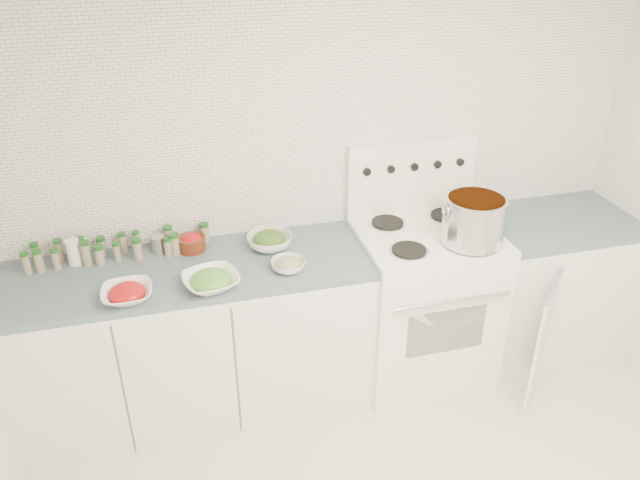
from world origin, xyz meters
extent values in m
cube|color=white|center=(0.00, 1.51, 1.25)|extent=(3.50, 0.02, 2.50)
cube|color=white|center=(-0.82, 1.19, 0.43)|extent=(1.85, 0.62, 0.86)
cube|color=#445966|center=(-0.82, 1.19, 0.88)|extent=(1.85, 0.62, 0.03)
cube|color=white|center=(0.48, 1.18, 0.46)|extent=(0.76, 0.65, 0.92)
cube|color=black|center=(0.48, 0.86, 0.50)|extent=(0.45, 0.01, 0.28)
cylinder|color=silver|center=(0.48, 0.82, 0.72)|extent=(0.65, 0.02, 0.02)
cube|color=white|center=(0.48, 1.18, 0.93)|extent=(0.76, 0.65, 0.01)
cube|color=white|center=(0.48, 1.47, 1.15)|extent=(0.76, 0.06, 0.43)
cylinder|color=silver|center=(0.30, 1.02, 0.94)|extent=(0.21, 0.21, 0.01)
cylinder|color=black|center=(0.30, 1.02, 0.94)|extent=(0.18, 0.18, 0.01)
cylinder|color=silver|center=(0.66, 1.02, 0.94)|extent=(0.21, 0.21, 0.01)
cylinder|color=black|center=(0.66, 1.02, 0.94)|extent=(0.18, 0.18, 0.01)
cylinder|color=silver|center=(0.30, 1.33, 0.94)|extent=(0.21, 0.21, 0.01)
cylinder|color=black|center=(0.30, 1.33, 0.94)|extent=(0.18, 0.18, 0.01)
cylinder|color=silver|center=(0.66, 1.33, 0.94)|extent=(0.21, 0.21, 0.01)
cylinder|color=black|center=(0.66, 1.33, 0.94)|extent=(0.18, 0.18, 0.01)
cylinder|color=black|center=(0.20, 1.44, 1.22)|extent=(0.04, 0.02, 0.04)
cylinder|color=black|center=(0.34, 1.44, 1.22)|extent=(0.04, 0.02, 0.04)
cylinder|color=black|center=(0.48, 1.44, 1.22)|extent=(0.04, 0.02, 0.04)
cylinder|color=black|center=(0.62, 1.44, 1.22)|extent=(0.04, 0.02, 0.04)
cylinder|color=black|center=(0.76, 1.44, 1.22)|extent=(0.04, 0.02, 0.04)
cube|color=white|center=(1.30, 1.19, 0.43)|extent=(0.89, 0.62, 0.86)
cube|color=#445966|center=(1.30, 1.19, 0.88)|extent=(0.89, 0.62, 0.03)
cube|color=white|center=(1.01, 0.74, 0.43)|extent=(0.29, 0.30, 0.70)
cylinder|color=silver|center=(0.65, 1.01, 1.07)|extent=(0.32, 0.32, 0.25)
cylinder|color=orange|center=(0.65, 1.01, 1.18)|extent=(0.29, 0.29, 0.03)
torus|color=silver|center=(0.48, 1.01, 1.15)|extent=(0.01, 0.08, 0.08)
torus|color=silver|center=(0.82, 1.01, 1.15)|extent=(0.01, 0.08, 0.08)
imported|color=white|center=(-1.11, 0.98, 0.93)|extent=(0.24, 0.24, 0.06)
ellipsoid|color=#B60F13|center=(-1.11, 0.98, 0.94)|extent=(0.17, 0.17, 0.08)
imported|color=white|center=(-0.72, 0.98, 0.93)|extent=(0.31, 0.31, 0.06)
ellipsoid|color=#42822A|center=(-0.72, 0.98, 0.95)|extent=(0.19, 0.19, 0.09)
imported|color=white|center=(-0.38, 1.29, 0.94)|extent=(0.29, 0.29, 0.07)
ellipsoid|color=#285217|center=(-0.38, 1.29, 0.96)|extent=(0.17, 0.17, 0.08)
imported|color=white|center=(-0.33, 1.04, 0.93)|extent=(0.20, 0.20, 0.05)
ellipsoid|color=#2F5321|center=(-0.33, 1.04, 0.94)|extent=(0.12, 0.12, 0.06)
cylinder|color=#551E0E|center=(-0.79, 1.38, 0.94)|extent=(0.15, 0.15, 0.07)
ellipsoid|color=#B00C15|center=(-0.79, 1.38, 0.96)|extent=(0.11, 0.11, 0.05)
cylinder|color=white|center=(-1.37, 1.38, 0.97)|extent=(0.08, 0.08, 0.14)
cylinder|color=#A49C8B|center=(-0.96, 1.39, 0.95)|extent=(0.09, 0.09, 0.09)
cylinder|color=gray|center=(-1.56, 1.44, 0.95)|extent=(0.04, 0.04, 0.10)
cylinder|color=#164E18|center=(-1.56, 1.44, 1.00)|extent=(0.04, 0.04, 0.02)
cylinder|color=gray|center=(-1.45, 1.43, 0.95)|extent=(0.04, 0.04, 0.11)
cylinder|color=#164E18|center=(-1.45, 1.43, 1.02)|extent=(0.04, 0.04, 0.02)
cylinder|color=gray|center=(-1.34, 1.45, 0.95)|extent=(0.04, 0.04, 0.10)
cylinder|color=#164E18|center=(-1.34, 1.45, 1.00)|extent=(0.04, 0.04, 0.02)
cylinder|color=gray|center=(-1.24, 1.44, 0.94)|extent=(0.05, 0.05, 0.09)
cylinder|color=#164E18|center=(-1.24, 1.44, 1.00)|extent=(0.05, 0.05, 0.02)
cylinder|color=gray|center=(-1.14, 1.44, 0.95)|extent=(0.04, 0.04, 0.10)
cylinder|color=#164E18|center=(-1.14, 1.44, 1.00)|extent=(0.04, 0.04, 0.02)
cylinder|color=gray|center=(-1.06, 1.44, 0.95)|extent=(0.04, 0.04, 0.10)
cylinder|color=#164E18|center=(-1.06, 1.44, 1.01)|extent=(0.04, 0.04, 0.02)
cylinder|color=gray|center=(-0.90, 1.44, 0.95)|extent=(0.05, 0.05, 0.11)
cylinder|color=#164E18|center=(-0.90, 1.44, 1.02)|extent=(0.05, 0.05, 0.02)
cylinder|color=gray|center=(-0.71, 1.45, 0.95)|extent=(0.05, 0.05, 0.09)
cylinder|color=#164E18|center=(-0.71, 1.45, 1.00)|extent=(0.05, 0.05, 0.02)
cylinder|color=gray|center=(-1.53, 1.34, 0.95)|extent=(0.04, 0.04, 0.11)
cylinder|color=#164E18|center=(-1.53, 1.34, 1.02)|extent=(0.04, 0.04, 0.02)
cylinder|color=gray|center=(-1.46, 1.35, 0.95)|extent=(0.04, 0.04, 0.10)
cylinder|color=#164E18|center=(-1.46, 1.35, 1.01)|extent=(0.04, 0.04, 0.02)
cylinder|color=gray|center=(-1.31, 1.35, 0.96)|extent=(0.04, 0.04, 0.12)
cylinder|color=#164E18|center=(-1.31, 1.35, 1.03)|extent=(0.05, 0.05, 0.02)
cylinder|color=gray|center=(-1.25, 1.34, 0.95)|extent=(0.05, 0.05, 0.09)
cylinder|color=#164E18|center=(-1.25, 1.34, 1.00)|extent=(0.05, 0.05, 0.02)
cylinder|color=gray|center=(-1.17, 1.36, 0.94)|extent=(0.04, 0.04, 0.09)
cylinder|color=#164E18|center=(-1.17, 1.36, 1.00)|extent=(0.04, 0.04, 0.02)
cylinder|color=gray|center=(-1.06, 1.34, 0.95)|extent=(0.04, 0.04, 0.10)
cylinder|color=#164E18|center=(-1.06, 1.34, 1.01)|extent=(0.05, 0.05, 0.02)
cylinder|color=gray|center=(-0.91, 1.34, 0.94)|extent=(0.04, 0.04, 0.09)
cylinder|color=#164E18|center=(-0.91, 1.34, 1.00)|extent=(0.04, 0.04, 0.02)
cylinder|color=gray|center=(-0.87, 1.35, 0.95)|extent=(0.05, 0.05, 0.10)
cylinder|color=#164E18|center=(-0.87, 1.35, 1.01)|extent=(0.05, 0.05, 0.02)
cylinder|color=gray|center=(-1.59, 1.34, 0.95)|extent=(0.04, 0.04, 0.10)
cylinder|color=#164E18|center=(-1.59, 1.34, 1.01)|extent=(0.04, 0.04, 0.02)
camera|label=1|loc=(-0.86, -1.58, 2.55)|focal=35.00mm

